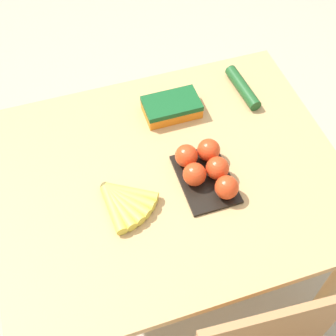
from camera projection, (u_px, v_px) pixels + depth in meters
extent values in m
plane|color=#B7A88E|center=(168.00, 272.00, 2.13)|extent=(12.00, 12.00, 0.00)
cube|color=tan|center=(168.00, 176.00, 1.52)|extent=(1.13, 0.91, 0.03)
cylinder|color=tan|center=(246.00, 130.00, 2.14)|extent=(0.06, 0.06, 0.74)
cylinder|color=tan|center=(25.00, 187.00, 1.96)|extent=(0.06, 0.06, 0.74)
cylinder|color=tan|center=(333.00, 286.00, 1.70)|extent=(0.06, 0.06, 0.74)
sphere|color=brown|center=(106.00, 188.00, 1.45)|extent=(0.03, 0.03, 0.03)
cylinder|color=#DBCC47|center=(114.00, 209.00, 1.41)|extent=(0.05, 0.17, 0.03)
cylinder|color=#DBCC47|center=(119.00, 207.00, 1.41)|extent=(0.08, 0.17, 0.03)
cylinder|color=#DBCC47|center=(123.00, 204.00, 1.42)|extent=(0.10, 0.17, 0.03)
cylinder|color=#DBCC47|center=(127.00, 201.00, 1.42)|extent=(0.13, 0.16, 0.03)
cylinder|color=#DBCC47|center=(130.00, 197.00, 1.43)|extent=(0.15, 0.14, 0.03)
cylinder|color=#DBCC47|center=(131.00, 193.00, 1.44)|extent=(0.16, 0.12, 0.03)
cube|color=black|center=(205.00, 179.00, 1.49)|extent=(0.16, 0.24, 0.01)
sphere|color=red|center=(209.00, 150.00, 1.50)|extent=(0.07, 0.07, 0.07)
sphere|color=red|center=(186.00, 156.00, 1.49)|extent=(0.07, 0.07, 0.07)
sphere|color=red|center=(217.00, 168.00, 1.46)|extent=(0.07, 0.07, 0.07)
sphere|color=red|center=(195.00, 174.00, 1.45)|extent=(0.07, 0.07, 0.07)
sphere|color=red|center=(227.00, 187.00, 1.42)|extent=(0.07, 0.07, 0.07)
cube|color=orange|center=(172.00, 107.00, 1.64)|extent=(0.19, 0.12, 0.06)
cube|color=#145123|center=(172.00, 104.00, 1.63)|extent=(0.20, 0.12, 0.02)
cylinder|color=#1E5123|center=(243.00, 88.00, 1.71)|extent=(0.06, 0.21, 0.04)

